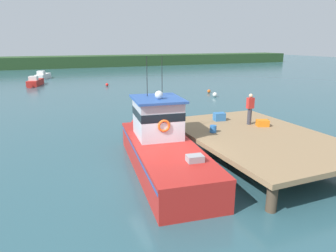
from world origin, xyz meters
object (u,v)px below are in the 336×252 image
(deckhand_by_the_boat, at_px, (250,108))
(moored_boat_off_the_point, at_px, (42,76))
(main_fishing_boat, at_px, (161,145))
(moored_boat_far_right, at_px, (35,82))
(mooring_buoy_channel_marker, at_px, (209,91))
(crate_single_by_cleat, at_px, (263,123))
(bait_bucket, at_px, (213,129))
(crate_stack_mid_dock, at_px, (219,117))
(mooring_buoy_inshore, at_px, (107,85))
(mooring_buoy_spare_mooring, at_px, (215,95))
(mooring_buoy_outer, at_px, (202,123))

(deckhand_by_the_boat, relative_size, moored_boat_off_the_point, 0.33)
(deckhand_by_the_boat, bearing_deg, main_fishing_boat, -171.50)
(moored_boat_far_right, distance_m, mooring_buoy_channel_marker, 22.52)
(crate_single_by_cleat, distance_m, moored_boat_far_right, 32.77)
(crate_single_by_cleat, bearing_deg, bait_bucket, 179.93)
(crate_stack_mid_dock, xyz_separation_m, moored_boat_off_the_point, (-8.58, 36.66, -0.99))
(bait_bucket, bearing_deg, crate_stack_mid_dock, 51.18)
(main_fishing_boat, distance_m, mooring_buoy_inshore, 27.06)
(moored_boat_far_right, relative_size, mooring_buoy_inshore, 13.12)
(mooring_buoy_spare_mooring, bearing_deg, mooring_buoy_outer, -125.41)
(moored_boat_off_the_point, relative_size, mooring_buoy_spare_mooring, 10.40)
(main_fishing_boat, xyz_separation_m, mooring_buoy_spare_mooring, (11.66, 14.68, -0.77))
(crate_single_by_cleat, relative_size, crate_stack_mid_dock, 1.00)
(mooring_buoy_outer, height_order, mooring_buoy_channel_marker, mooring_buoy_outer)
(moored_boat_off_the_point, bearing_deg, mooring_buoy_spare_mooring, -56.45)
(crate_single_by_cleat, distance_m, mooring_buoy_outer, 5.19)
(main_fishing_boat, relative_size, mooring_buoy_outer, 23.79)
(main_fishing_boat, distance_m, moored_boat_far_right, 31.52)
(crate_single_by_cleat, xyz_separation_m, mooring_buoy_inshore, (-2.57, 26.65, -1.18))
(moored_boat_off_the_point, bearing_deg, bait_bucket, -79.60)
(moored_boat_off_the_point, xyz_separation_m, mooring_buoy_inshore, (7.45, -11.89, -0.24))
(main_fishing_boat, bearing_deg, mooring_buoy_channel_marker, 54.17)
(deckhand_by_the_boat, distance_m, mooring_buoy_inshore, 26.23)
(crate_single_by_cleat, height_order, crate_stack_mid_dock, crate_stack_mid_dock)
(deckhand_by_the_boat, xyz_separation_m, mooring_buoy_channel_marker, (7.14, 16.44, -1.88))
(mooring_buoy_spare_mooring, bearing_deg, bait_bucket, -121.56)
(moored_boat_far_right, bearing_deg, mooring_buoy_inshore, -26.29)
(bait_bucket, bearing_deg, moored_boat_off_the_point, 100.40)
(main_fishing_boat, bearing_deg, deckhand_by_the_boat, 8.50)
(bait_bucket, bearing_deg, moored_boat_far_right, 104.74)
(bait_bucket, relative_size, mooring_buoy_outer, 0.81)
(bait_bucket, height_order, mooring_buoy_spare_mooring, bait_bucket)
(mooring_buoy_inshore, xyz_separation_m, mooring_buoy_outer, (1.78, -21.65, 0.02))
(crate_single_by_cleat, relative_size, moored_boat_far_right, 0.12)
(mooring_buoy_inshore, bearing_deg, main_fishing_boat, -96.68)
(moored_boat_far_right, relative_size, mooring_buoy_outer, 11.83)
(main_fishing_boat, xyz_separation_m, moored_boat_far_right, (-5.34, 31.06, -0.58))
(crate_stack_mid_dock, height_order, moored_boat_far_right, crate_stack_mid_dock)
(mooring_buoy_inshore, distance_m, mooring_buoy_outer, 21.72)
(mooring_buoy_outer, xyz_separation_m, mooring_buoy_channel_marker, (7.52, 12.02, -0.03))
(main_fishing_boat, xyz_separation_m, moored_boat_off_the_point, (-4.30, 38.75, -0.58))
(mooring_buoy_spare_mooring, relative_size, mooring_buoy_channel_marker, 1.31)
(crate_stack_mid_dock, distance_m, deckhand_by_the_boat, 1.78)
(mooring_buoy_channel_marker, bearing_deg, deckhand_by_the_boat, -113.48)
(mooring_buoy_outer, bearing_deg, crate_single_by_cleat, -81.05)
(main_fishing_boat, distance_m, crate_stack_mid_dock, 4.78)
(deckhand_by_the_boat, height_order, mooring_buoy_spare_mooring, deckhand_by_the_boat)
(bait_bucket, relative_size, mooring_buoy_inshore, 0.90)
(moored_boat_off_the_point, distance_m, mooring_buoy_inshore, 14.03)
(bait_bucket, distance_m, deckhand_by_the_boat, 2.68)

